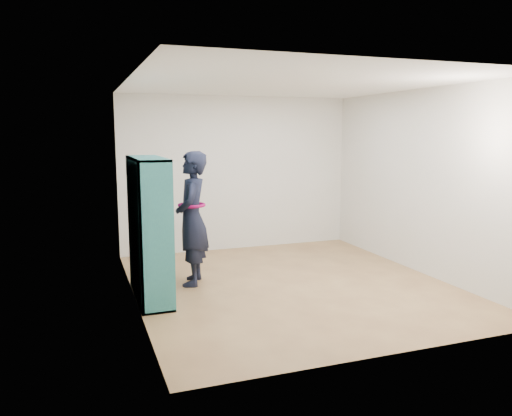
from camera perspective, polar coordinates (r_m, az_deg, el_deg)
name	(u,v)px	position (r m, az deg, el deg)	size (l,w,h in m)	color
floor	(290,284)	(6.70, 3.92, -8.70)	(4.50, 4.50, 0.00)	brown
ceiling	(292,83)	(6.43, 4.17, 14.01)	(4.50, 4.50, 0.00)	white
wall_left	(132,193)	(5.92, -13.96, 1.64)	(0.02, 4.50, 2.60)	silver
wall_right	(420,182)	(7.47, 18.23, 2.86)	(0.02, 4.50, 2.60)	silver
wall_back	(238,174)	(8.53, -2.09, 3.96)	(4.00, 0.02, 2.60)	silver
wall_front	(396,213)	(4.49, 15.72, -0.60)	(4.00, 0.02, 2.60)	silver
bookshelf	(147,230)	(6.13, -12.37, -2.44)	(0.37, 1.28, 1.71)	#27717B
person	(192,218)	(6.58, -7.33, -1.19)	(0.60, 0.74, 1.76)	black
smartphone	(181,209)	(6.67, -8.52, -0.08)	(0.01, 0.09, 0.12)	silver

